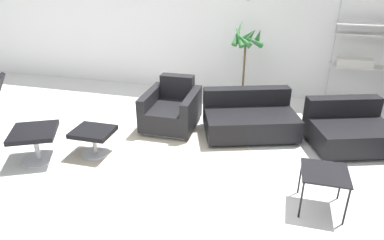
{
  "coord_description": "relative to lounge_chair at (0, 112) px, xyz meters",
  "views": [
    {
      "loc": [
        1.03,
        -3.5,
        2.32
      ],
      "look_at": [
        0.06,
        0.21,
        0.55
      ],
      "focal_mm": 32.0,
      "sensor_mm": 36.0,
      "label": 1
    }
  ],
  "objects": [
    {
      "name": "potted_plant",
      "position": [
        2.6,
        2.7,
        0.02
      ],
      "size": [
        0.55,
        0.58,
        1.46
      ],
      "color": "silver",
      "rests_on": "ground_plane"
    },
    {
      "name": "lounge_chair",
      "position": [
        0.0,
        0.0,
        0.0
      ],
      "size": [
        1.09,
        0.9,
        1.2
      ],
      "rotation": [
        0.0,
        0.0,
        -1.12
      ],
      "color": "#BCBCC1",
      "rests_on": "ground_plane"
    },
    {
      "name": "couch_second",
      "position": [
        4.18,
        1.54,
        -0.47
      ],
      "size": [
        1.25,
        1.11,
        0.62
      ],
      "rotation": [
        0.0,
        0.0,
        3.46
      ],
      "color": "black",
      "rests_on": "ground_plane"
    },
    {
      "name": "round_rug",
      "position": [
        1.9,
        0.27,
        -0.7
      ],
      "size": [
        2.58,
        2.58,
        0.01
      ],
      "color": "#BCB29E",
      "rests_on": "ground_plane"
    },
    {
      "name": "armchair_red",
      "position": [
        1.65,
        1.53,
        -0.43
      ],
      "size": [
        0.77,
        0.89,
        0.73
      ],
      "rotation": [
        0.0,
        0.0,
        3.15
      ],
      "color": "silver",
      "rests_on": "ground_plane"
    },
    {
      "name": "wall_back",
      "position": [
        2.14,
        3.31,
        0.7
      ],
      "size": [
        12.0,
        0.09,
        2.8
      ],
      "color": "white",
      "rests_on": "ground_plane"
    },
    {
      "name": "ground_plane",
      "position": [
        2.14,
        0.46,
        -0.7
      ],
      "size": [
        12.0,
        12.0,
        0.0
      ],
      "primitive_type": "plane",
      "color": "silver"
    },
    {
      "name": "shelf_unit",
      "position": [
        4.63,
        3.0,
        0.37
      ],
      "size": [
        1.34,
        0.28,
        1.97
      ],
      "color": "#BCBCC1",
      "rests_on": "ground_plane"
    },
    {
      "name": "ottoman",
      "position": [
        0.93,
        0.45,
        -0.43
      ],
      "size": [
        0.51,
        0.43,
        0.36
      ],
      "color": "#BCBCC1",
      "rests_on": "ground_plane"
    },
    {
      "name": "side_table",
      "position": [
        3.72,
        0.06,
        -0.31
      ],
      "size": [
        0.45,
        0.45,
        0.44
      ],
      "color": "black",
      "rests_on": "ground_plane"
    },
    {
      "name": "couch_low",
      "position": [
        2.82,
        1.59,
        -0.47
      ],
      "size": [
        1.49,
        1.19,
        0.62
      ],
      "rotation": [
        0.0,
        0.0,
        3.46
      ],
      "color": "black",
      "rests_on": "ground_plane"
    }
  ]
}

